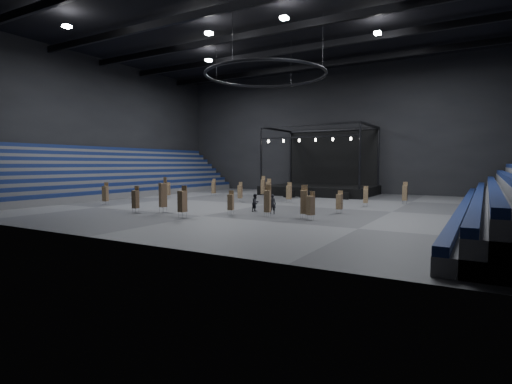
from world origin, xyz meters
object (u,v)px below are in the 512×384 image
Objects in this scene: flight_case_mid at (305,194)px; chair_stack_8 at (263,186)px; chair_stack_6 at (182,201)px; chair_stack_7 at (339,201)px; stage at (322,184)px; chair_stack_3 at (214,187)px; chair_stack_10 at (231,202)px; chair_stack_16 at (105,193)px; crew_member at (255,203)px; chair_stack_2 at (405,193)px; chair_stack_14 at (240,191)px; chair_stack_15 at (168,190)px; chair_stack_9 at (366,196)px; chair_stack_11 at (311,205)px; chair_stack_1 at (304,202)px; chair_stack_5 at (163,194)px; flight_case_left at (289,194)px; chair_stack_0 at (136,199)px; chair_stack_4 at (268,201)px; flight_case_right at (344,196)px; chair_stack_12 at (269,188)px; chair_stack_13 at (289,192)px; man_center at (272,204)px.

flight_case_mid is 5.38m from chair_stack_8.
chair_stack_7 is (9.65, 8.49, -0.28)m from chair_stack_6.
chair_stack_3 is (-10.96, -10.09, -0.30)m from stage.
flight_case_mid is at bearing 78.82° from chair_stack_10.
chair_stack_7 is at bearing -65.61° from stage.
crew_member is at bearing -5.52° from chair_stack_16.
chair_stack_2 reaches higher than chair_stack_14.
chair_stack_15 is (-9.63, -0.98, -0.08)m from chair_stack_14.
chair_stack_3 is at bearing 156.11° from chair_stack_9.
chair_stack_6 is 9.76m from chair_stack_11.
chair_stack_1 is 0.85× the size of chair_stack_5.
chair_stack_1 is at bearing -101.47° from crew_member.
chair_stack_7 is 4.96m from chair_stack_11.
chair_stack_0 is (-4.61, -20.66, 0.74)m from flight_case_left.
chair_stack_8 is 17.56m from chair_stack_10.
chair_stack_4 is 1.63× the size of crew_member.
flight_case_right is 0.48× the size of chair_stack_1.
chair_stack_12 is 1.08× the size of chair_stack_13.
chair_stack_5 is 1.32× the size of chair_stack_16.
chair_stack_14 is (-4.02, -14.69, -0.34)m from stage.
chair_stack_8 is at bearing -76.33° from man_center.
chair_stack_2 is 17.01m from chair_stack_8.
flight_case_left is at bearing -103.12° from stage.
stage is 5.31× the size of chair_stack_8.
chair_stack_12 reaches higher than chair_stack_7.
chair_stack_16 is 1.49× the size of crew_member.
stage is 6.09× the size of chair_stack_2.
chair_stack_9 is at bearing 56.56° from chair_stack_4.
stage is at bearing 128.30° from flight_case_right.
crew_member is (-6.76, -2.27, -0.26)m from chair_stack_7.
chair_stack_13 is 1.14× the size of chair_stack_15.
flight_case_right is 0.55× the size of chair_stack_3.
chair_stack_16 is at bearing -106.24° from chair_stack_15.
stage is at bearing 92.66° from flight_case_mid.
man_center is at bearing 21.91° from chair_stack_0.
man_center is (5.89, -15.69, 0.39)m from flight_case_left.
chair_stack_16 is at bearing 165.60° from chair_stack_10.
chair_stack_8 is 1.37× the size of chair_stack_15.
flight_case_right is at bearing 110.28° from chair_stack_7.
flight_case_right is at bearing 14.92° from chair_stack_12.
chair_stack_2 is at bearing 40.91° from chair_stack_10.
chair_stack_8 is at bearing 82.06° from chair_stack_0.
flight_case_mid is 0.54× the size of chair_stack_6.
flight_case_right is 0.51× the size of chair_stack_12.
chair_stack_7 is at bearing -165.00° from man_center.
chair_stack_14 reaches higher than chair_stack_7.
chair_stack_9 is at bearing -36.71° from flight_case_mid.
stage is at bearing 33.02° from chair_stack_15.
chair_stack_13 is at bearing -81.30° from flight_case_mid.
chair_stack_0 is at bearing -152.31° from chair_stack_9.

